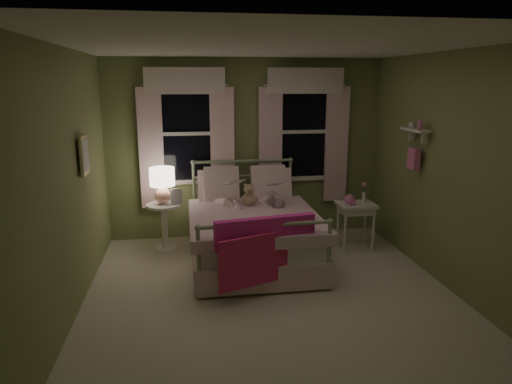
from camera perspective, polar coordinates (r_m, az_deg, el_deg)
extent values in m
plane|color=beige|center=(5.09, 1.95, -12.82)|extent=(4.20, 4.20, 0.00)
plane|color=white|center=(4.57, 2.23, 17.77)|extent=(4.20, 4.20, 0.00)
plane|color=#849257|center=(6.71, -1.28, 5.33)|extent=(4.00, 0.00, 4.00)
plane|color=#849257|center=(2.71, 10.46, -7.59)|extent=(4.00, 0.00, 4.00)
plane|color=#849257|center=(4.72, -22.50, 0.74)|extent=(0.00, 4.20, 4.20)
plane|color=#849257|center=(5.40, 23.43, 2.17)|extent=(0.00, 4.20, 4.20)
cube|color=white|center=(5.85, -0.48, -4.80)|extent=(1.44, 1.94, 0.26)
cube|color=white|center=(5.93, -0.47, -7.00)|extent=(1.54, 2.02, 0.30)
cube|color=white|center=(5.65, -0.26, -3.54)|extent=(1.58, 1.75, 0.14)
cylinder|color=#9EB793|center=(5.83, -7.24, -6.20)|extent=(0.04, 1.90, 0.04)
cylinder|color=#9EB793|center=(6.02, 6.07, -5.54)|extent=(0.04, 1.90, 0.04)
cylinder|color=#9EB793|center=(6.68, -7.72, -1.18)|extent=(0.04, 0.04, 1.15)
cylinder|color=#9EB793|center=(6.85, 4.24, -0.72)|extent=(0.04, 0.04, 1.15)
sphere|color=#9EB793|center=(6.56, -7.88, 3.69)|extent=(0.07, 0.07, 0.07)
sphere|color=#9EB793|center=(6.73, 4.33, 4.03)|extent=(0.07, 0.07, 0.07)
cylinder|color=#9EB793|center=(6.60, -1.70, 3.88)|extent=(1.42, 0.04, 0.04)
cylinder|color=#9EB793|center=(6.65, -1.69, 2.01)|extent=(1.38, 0.03, 0.03)
cylinder|color=#9EB793|center=(4.89, -7.17, -8.94)|extent=(0.04, 0.04, 0.80)
cylinder|color=#9EB793|center=(5.12, 9.09, -7.97)|extent=(0.04, 0.04, 0.80)
sphere|color=#9EB793|center=(4.75, -7.31, -4.48)|extent=(0.07, 0.07, 0.07)
sphere|color=#9EB793|center=(4.99, 9.26, -3.69)|extent=(0.07, 0.07, 0.07)
cylinder|color=#9EB793|center=(4.82, 1.17, -4.12)|extent=(1.42, 0.04, 0.04)
cube|color=white|center=(6.38, -4.77, 0.27)|extent=(0.55, 0.32, 0.57)
cube|color=white|center=(6.47, 1.96, 0.51)|extent=(0.55, 0.32, 0.57)
cube|color=white|center=(6.36, -4.34, 0.99)|extent=(0.48, 0.30, 0.51)
cube|color=white|center=(6.44, 1.53, 1.19)|extent=(0.48, 0.30, 0.51)
cube|color=#E22C97|center=(4.84, 1.17, -5.02)|extent=(1.10, 0.28, 0.32)
cube|color=#D52962|center=(4.87, 1.30, -8.29)|extent=(1.05, 0.42, 0.55)
imported|color=#F7D1DD|center=(6.10, -3.70, 1.29)|extent=(0.34, 0.29, 0.79)
imported|color=#F7D1DD|center=(6.18, 1.48, 1.33)|extent=(0.43, 0.37, 0.77)
imported|color=beige|center=(5.86, -3.48, 0.73)|extent=(0.22, 0.16, 0.26)
imported|color=beige|center=(5.95, 1.91, 0.52)|extent=(0.22, 0.17, 0.26)
sphere|color=tan|center=(6.04, -0.89, -0.93)|extent=(0.19, 0.19, 0.19)
sphere|color=tan|center=(5.99, -0.87, 0.32)|extent=(0.14, 0.14, 0.14)
sphere|color=tan|center=(5.97, -1.30, 0.82)|extent=(0.05, 0.05, 0.05)
sphere|color=tan|center=(5.98, -0.45, 0.85)|extent=(0.05, 0.05, 0.05)
sphere|color=tan|center=(5.99, -1.61, -0.85)|extent=(0.07, 0.07, 0.07)
sphere|color=tan|center=(6.02, -0.10, -0.79)|extent=(0.07, 0.07, 0.07)
sphere|color=#8C6B51|center=(5.93, -0.80, 0.15)|extent=(0.05, 0.05, 0.05)
cylinder|color=white|center=(6.32, -11.49, -1.66)|extent=(0.46, 0.46, 0.04)
cylinder|color=white|center=(6.41, -11.36, -4.33)|extent=(0.08, 0.08, 0.60)
cylinder|color=white|center=(6.51, -11.23, -6.89)|extent=(0.34, 0.34, 0.03)
sphere|color=#F2A38F|center=(6.29, -11.55, -0.43)|extent=(0.22, 0.22, 0.22)
cylinder|color=pink|center=(6.26, -11.60, 0.63)|extent=(0.03, 0.03, 0.13)
cylinder|color=#FFEAC6|center=(6.23, -11.66, 1.89)|extent=(0.33, 0.33, 0.24)
imported|color=beige|center=(6.23, -10.62, -1.57)|extent=(0.20, 0.25, 0.02)
cube|color=white|center=(6.37, 12.44, -1.59)|extent=(0.50, 0.40, 0.04)
cube|color=white|center=(6.39, 12.41, -2.20)|extent=(0.44, 0.34, 0.08)
cylinder|color=white|center=(6.26, 11.06, -4.86)|extent=(0.04, 0.04, 0.60)
cylinder|color=white|center=(6.40, 14.45, -4.62)|extent=(0.04, 0.04, 0.60)
cylinder|color=white|center=(6.53, 10.18, -4.04)|extent=(0.04, 0.04, 0.60)
cylinder|color=white|center=(6.67, 13.45, -3.83)|extent=(0.04, 0.04, 0.60)
sphere|color=pink|center=(6.32, 11.63, -0.93)|extent=(0.14, 0.14, 0.14)
cube|color=pink|center=(6.24, 11.90, -1.32)|extent=(0.10, 0.05, 0.04)
cylinder|color=white|center=(6.44, 13.32, -0.66)|extent=(0.05, 0.05, 0.14)
cylinder|color=#4C7F3F|center=(6.41, 13.37, 0.30)|extent=(0.01, 0.01, 0.12)
sphere|color=pink|center=(6.40, 13.40, 0.91)|extent=(0.06, 0.06, 0.06)
cube|color=black|center=(6.60, -8.66, 7.24)|extent=(0.76, 0.02, 1.35)
cube|color=white|center=(6.54, -8.89, 13.32)|extent=(0.84, 0.05, 0.06)
cube|color=white|center=(6.70, -8.45, 1.26)|extent=(0.84, 0.05, 0.06)
cube|color=white|center=(6.60, -12.17, 7.08)|extent=(0.06, 0.05, 1.40)
cube|color=white|center=(6.60, -5.16, 7.33)|extent=(0.06, 0.05, 1.40)
cube|color=white|center=(6.58, -8.66, 7.22)|extent=(0.76, 0.04, 0.05)
cube|color=white|center=(6.58, -12.97, 5.27)|extent=(0.34, 0.06, 1.70)
cube|color=white|center=(6.58, -4.23, 5.58)|extent=(0.34, 0.06, 1.70)
cube|color=white|center=(6.48, -8.90, 13.58)|extent=(1.10, 0.08, 0.36)
cylinder|color=white|center=(6.52, -8.88, 13.05)|extent=(1.20, 0.03, 0.03)
cube|color=black|center=(6.82, 5.89, 7.52)|extent=(0.76, 0.02, 1.35)
cube|color=white|center=(6.76, 6.08, 13.41)|extent=(0.84, 0.05, 0.06)
cube|color=white|center=(6.91, 5.79, 1.72)|extent=(0.84, 0.05, 0.06)
cube|color=white|center=(6.71, 2.59, 7.48)|extent=(0.06, 0.05, 1.40)
cube|color=white|center=(6.91, 9.17, 7.50)|extent=(0.06, 0.05, 1.40)
cube|color=white|center=(6.80, 5.93, 7.50)|extent=(0.76, 0.04, 0.05)
cube|color=white|center=(6.67, 1.80, 5.72)|extent=(0.34, 0.06, 1.70)
cube|color=white|center=(6.93, 10.01, 5.81)|extent=(0.34, 0.06, 1.70)
cube|color=white|center=(6.70, 6.23, 13.66)|extent=(1.10, 0.08, 0.36)
cylinder|color=white|center=(6.74, 6.13, 13.15)|extent=(1.20, 0.03, 0.03)
cube|color=white|center=(5.89, 19.30, 7.34)|extent=(0.15, 0.50, 0.03)
cube|color=white|center=(5.79, 20.28, 6.36)|extent=(0.06, 0.03, 0.14)
cube|color=white|center=(6.05, 18.92, 6.75)|extent=(0.06, 0.03, 0.14)
cylinder|color=pink|center=(5.80, 19.82, 7.90)|extent=(0.06, 0.06, 0.10)
sphere|color=white|center=(5.97, 18.89, 7.93)|extent=(0.08, 0.08, 0.08)
cube|color=pink|center=(5.94, 19.12, 3.98)|extent=(0.08, 0.18, 0.26)
cube|color=beige|center=(5.25, -20.68, 4.34)|extent=(0.03, 0.32, 0.42)
cube|color=silver|center=(5.25, -20.52, 4.35)|extent=(0.01, 0.25, 0.34)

